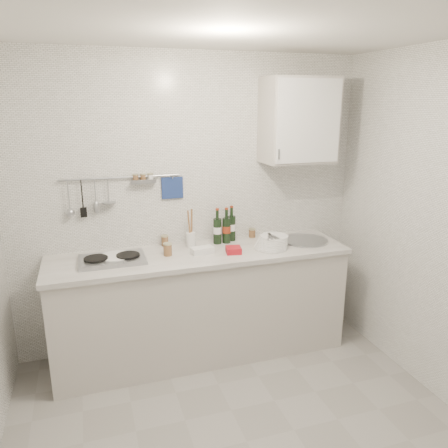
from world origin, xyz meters
The scene contains 16 objects.
floor centered at (0.00, 0.00, 0.00)m, with size 3.00×3.00×0.00m, color gray.
ceiling centered at (0.00, 0.00, 2.50)m, with size 3.00×3.00×0.00m, color silver.
back_wall centered at (0.00, 1.40, 1.25)m, with size 3.00×0.02×2.50m, color silver.
counter centered at (0.01, 1.10, 0.43)m, with size 2.44×0.64×0.96m.
wall_rail centered at (-0.60, 1.37, 1.43)m, with size 0.98×0.09×0.34m.
wall_cabinet centered at (0.90, 1.22, 1.95)m, with size 0.60×0.38×0.70m.
plate_stack_hob centered at (-0.67, 1.13, 0.94)m, with size 0.26×0.26×0.03m.
plate_stack_sink centered at (0.60, 1.02, 0.97)m, with size 0.30×0.28×0.11m.
wine_bottles centered at (0.27, 1.29, 1.07)m, with size 0.22×0.12×0.31m.
butter_dish centered at (0.00, 1.06, 0.95)m, with size 0.18×0.09×0.05m, color white.
strawberry_punnet centered at (0.25, 1.00, 0.94)m, with size 0.12×0.12×0.05m, color red.
utensil_crock centered at (-0.04, 1.27, 1.00)m, with size 0.08×0.08×0.33m.
jar_a centered at (-0.25, 1.35, 0.97)m, with size 0.06×0.06×0.09m.
jar_b centered at (0.55, 1.35, 0.96)m, with size 0.06×0.06×0.08m.
jar_c centered at (0.58, 1.15, 0.96)m, with size 0.06×0.06×0.07m.
jar_d centered at (-0.27, 1.10, 0.97)m, with size 0.07×0.07×0.10m.
Camera 1 is at (-0.85, -2.16, 2.10)m, focal length 35.00 mm.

